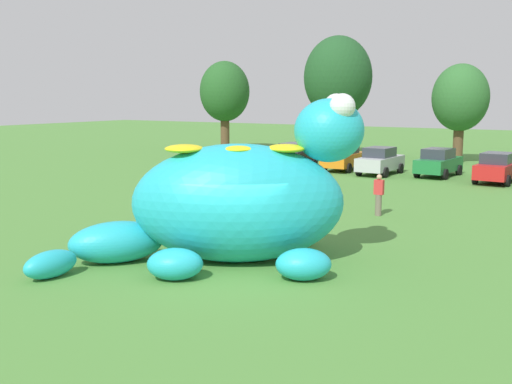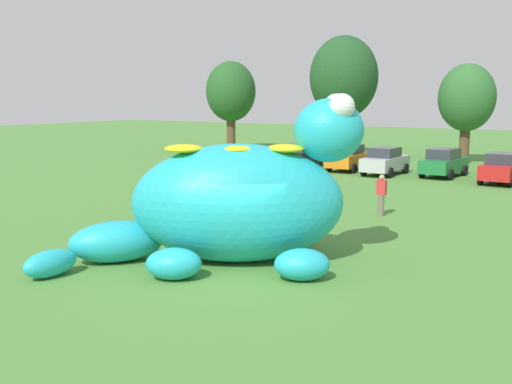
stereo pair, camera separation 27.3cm
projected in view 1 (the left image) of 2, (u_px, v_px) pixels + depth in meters
name	position (u px, v px, depth m)	size (l,w,h in m)	color
ground_plane	(235.00, 272.00, 16.73)	(160.00, 160.00, 0.00)	#4C8438
giant_inflatable_creature	(238.00, 201.00, 17.62)	(7.93, 8.29, 4.93)	#23B2C6
car_black	(295.00, 155.00, 41.04)	(2.00, 4.13, 1.72)	black
car_orange	(344.00, 157.00, 39.69)	(1.98, 4.12, 1.72)	orange
car_silver	(380.00, 161.00, 37.55)	(2.07, 4.17, 1.72)	#B7BABF
car_green	(439.00, 162.00, 36.68)	(2.20, 4.23, 1.72)	#1E7238
car_red	(497.00, 168.00, 33.95)	(2.14, 4.20, 1.72)	red
tree_far_left	(225.00, 92.00, 54.38)	(4.50, 4.50, 8.00)	brown
tree_left	(338.00, 78.00, 47.69)	(5.40, 5.40, 9.58)	brown
tree_mid_left	(460.00, 98.00, 43.65)	(4.05, 4.05, 7.19)	brown
spectator_near_inflatable	(379.00, 195.00, 24.58)	(0.38, 0.26, 1.71)	#726656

